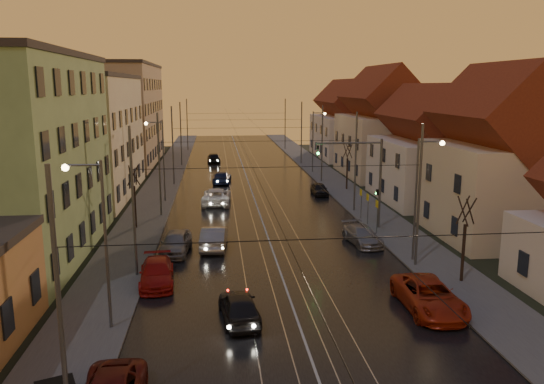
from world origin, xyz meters
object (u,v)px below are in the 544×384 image
object	(u,v)px
driving_car_1	(214,237)
street_lamp_3	(315,136)
driving_car_2	(216,196)
parked_right_1	(362,235)
street_lamp_0	(98,229)
driving_car_3	(222,178)
driving_car_4	(214,158)
parked_left_2	(157,273)
parked_right_2	(319,189)
street_lamp_2	(160,153)
driving_car_0	(239,307)
traffic_light_mast	(368,172)
parked_right_0	(429,296)
street_lamp_1	(421,188)
parked_left_3	(176,243)

from	to	relation	value
driving_car_1	street_lamp_3	bearing A→B (deg)	-107.92
driving_car_2	driving_car_1	bearing A→B (deg)	92.37
parked_right_1	street_lamp_0	bearing A→B (deg)	-149.78
driving_car_3	driving_car_4	distance (m)	16.88
driving_car_1	parked_left_2	distance (m)	7.38
driving_car_3	parked_right_2	world-z (taller)	driving_car_3
street_lamp_3	parked_right_2	bearing A→B (deg)	-98.68
street_lamp_0	parked_right_2	world-z (taller)	street_lamp_0
street_lamp_2	driving_car_4	size ratio (longest dim) A/B	1.77
parked_left_2	driving_car_4	bearing A→B (deg)	81.81
street_lamp_0	driving_car_2	bearing A→B (deg)	78.62
street_lamp_3	parked_right_2	distance (m)	15.09
driving_car_0	street_lamp_3	bearing A→B (deg)	-111.07
traffic_light_mast	parked_right_1	distance (m)	5.67
street_lamp_0	parked_right_1	world-z (taller)	street_lamp_0
driving_car_1	driving_car_4	xyz separation A→B (m)	(-0.05, 42.06, -0.02)
street_lamp_2	driving_car_2	size ratio (longest dim) A/B	1.42
street_lamp_2	driving_car_0	bearing A→B (deg)	-77.14
driving_car_2	parked_right_0	bearing A→B (deg)	115.53
street_lamp_1	street_lamp_2	world-z (taller)	same
traffic_light_mast	parked_right_2	xyz separation A→B (m)	(-1.07, 13.69, -3.97)
traffic_light_mast	parked_right_2	distance (m)	14.29
parked_left_3	driving_car_3	bearing A→B (deg)	88.33
parked_right_2	parked_right_0	bearing A→B (deg)	-90.64
street_lamp_0	parked_right_1	size ratio (longest dim) A/B	1.79
driving_car_0	parked_right_2	bearing A→B (deg)	-114.14
driving_car_0	parked_left_3	distance (m)	11.62
driving_car_1	parked_right_1	world-z (taller)	driving_car_1
street_lamp_1	driving_car_2	xyz separation A→B (m)	(-12.89, 18.43, -4.10)
street_lamp_0	parked_right_1	distance (m)	20.32
street_lamp_3	driving_car_2	bearing A→B (deg)	-126.27
parked_left_3	parked_right_1	distance (m)	13.23
traffic_light_mast	street_lamp_1	bearing A→B (deg)	-82.09
street_lamp_0	street_lamp_1	size ratio (longest dim) A/B	1.00
driving_car_2	parked_right_0	distance (m)	27.96
parked_left_2	parked_right_0	distance (m)	15.01
traffic_light_mast	driving_car_3	distance (m)	24.53
street_lamp_1	parked_right_1	bearing A→B (deg)	120.95
street_lamp_3	traffic_light_mast	size ratio (longest dim) A/B	1.11
driving_car_3	street_lamp_2	bearing A→B (deg)	63.03
street_lamp_2	driving_car_1	size ratio (longest dim) A/B	1.68
street_lamp_2	driving_car_0	world-z (taller)	street_lamp_2
driving_car_0	driving_car_4	world-z (taller)	driving_car_4
parked_left_3	street_lamp_1	bearing A→B (deg)	-6.03
driving_car_3	parked_right_0	world-z (taller)	parked_right_0
traffic_light_mast	driving_car_4	size ratio (longest dim) A/B	1.60
street_lamp_1	parked_left_3	distance (m)	16.58
parked_left_2	parked_right_1	bearing A→B (deg)	20.60
parked_left_2	parked_right_1	size ratio (longest dim) A/B	1.04
driving_car_0	parked_left_2	distance (m)	6.98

